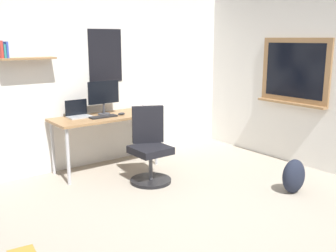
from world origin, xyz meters
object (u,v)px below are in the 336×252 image
laptop (78,113)px  monitor_primary (104,95)px  coffee_mug (145,108)px  keyboard (103,117)px  office_chair (150,150)px  computer_mouse (121,114)px  desk (106,121)px  backpack (294,176)px

laptop → monitor_primary: bearing=-7.5°
coffee_mug → monitor_primary: bearing=168.0°
laptop → keyboard: (0.26, -0.22, -0.04)m
monitor_primary → coffee_mug: bearing=-12.0°
office_chair → computer_mouse: bearing=90.9°
desk → coffee_mug: coffee_mug is taller
desk → backpack: 2.54m
keyboard → backpack: size_ratio=0.90×
office_chair → backpack: office_chair is taller
coffee_mug → backpack: coffee_mug is taller
keyboard → coffee_mug: bearing=4.1°
laptop → monitor_primary: size_ratio=0.67×
monitor_primary → keyboard: monitor_primary is taller
desk → office_chair: bearing=-73.6°
office_chair → laptop: (-0.55, 0.89, 0.41)m
office_chair → laptop: bearing=121.6°
desk → office_chair: (0.22, -0.74, -0.27)m
office_chair → keyboard: size_ratio=2.57×
coffee_mug → backpack: 2.27m
desk → office_chair: size_ratio=1.53×
keyboard → office_chair: bearing=-66.3°
keyboard → computer_mouse: 0.28m
office_chair → desk: bearing=106.4°
desk → computer_mouse: computer_mouse is taller
office_chair → monitor_primary: monitor_primary is taller
laptop → coffee_mug: (0.96, -0.17, -0.01)m
desk → keyboard: bearing=-133.4°
laptop → keyboard: size_ratio=0.84×
laptop → monitor_primary: monitor_primary is taller
desk → laptop: (-0.33, 0.15, 0.13)m
desk → coffee_mug: bearing=-2.5°
laptop → backpack: 2.86m
office_chair → computer_mouse: office_chair is taller
monitor_primary → office_chair: bearing=-77.8°
monitor_primary → backpack: size_ratio=1.13×
coffee_mug → backpack: (0.71, -2.08, -0.60)m
monitor_primary → computer_mouse: size_ratio=4.46×
monitor_primary → computer_mouse: bearing=-45.9°
laptop → backpack: laptop is taller
laptop → coffee_mug: bearing=-10.3°
coffee_mug → backpack: bearing=-71.2°
laptop → computer_mouse: (0.54, -0.22, -0.04)m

